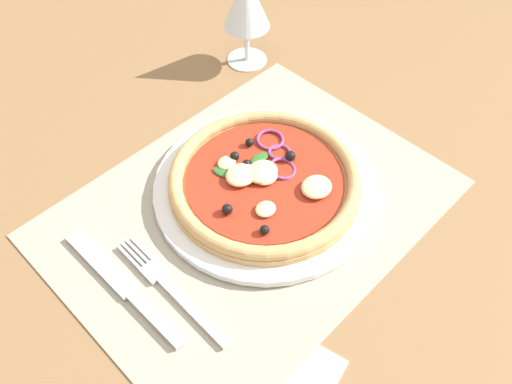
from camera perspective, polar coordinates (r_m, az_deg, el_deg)
ground_plane at (r=67.43cm, az=-0.57°, el=-2.41°), size 190.00×140.00×2.40cm
placemat at (r=66.31cm, az=-0.58°, el=-1.68°), size 47.63×35.77×0.40cm
plate at (r=67.44cm, az=0.94°, el=0.50°), size 28.39×28.39×1.05cm
pizza at (r=66.21cm, az=0.97°, el=1.41°), size 24.43×24.43×2.66cm
fork at (r=60.57cm, az=-9.69°, el=-9.83°), size 2.27×18.02×0.44cm
knife at (r=61.59cm, az=-14.34°, el=-9.62°), size 2.11×20.01×0.62cm
wine_glass at (r=82.80cm, az=-1.07°, el=19.81°), size 7.20×7.20×14.90cm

